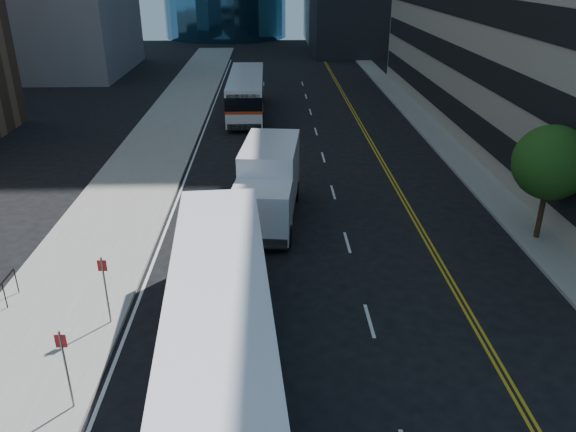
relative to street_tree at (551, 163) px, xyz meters
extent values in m
plane|color=black|center=(-9.00, -8.00, -3.64)|extent=(160.00, 160.00, 0.00)
cube|color=gray|center=(-19.50, 17.00, -3.57)|extent=(5.00, 90.00, 0.15)
cube|color=gray|center=(0.00, 17.00, -3.57)|extent=(2.00, 90.00, 0.15)
cylinder|color=#332114|center=(0.00, 0.00, -2.39)|extent=(0.24, 0.24, 2.20)
sphere|color=#154714|center=(0.00, 0.00, 0.01)|extent=(3.20, 3.20, 3.20)
cube|color=white|center=(-13.40, -8.34, -2.67)|extent=(3.76, 13.09, 1.18)
cube|color=red|center=(-13.40, -8.34, -1.97)|extent=(3.78, 13.11, 0.24)
cube|color=black|center=(-13.40, -8.34, -1.38)|extent=(3.78, 13.11, 0.97)
cube|color=white|center=(-13.40, -8.34, -0.57)|extent=(3.76, 13.09, 0.54)
cylinder|color=black|center=(-14.94, -5.00, -3.10)|extent=(0.40, 1.10, 1.08)
cylinder|color=black|center=(-12.39, -4.81, -3.10)|extent=(0.40, 1.10, 1.08)
cube|color=white|center=(-13.77, 23.49, -2.72)|extent=(2.70, 12.32, 1.13)
cube|color=red|center=(-13.77, 23.49, -2.05)|extent=(2.72, 12.34, 0.23)
cube|color=black|center=(-13.77, 23.49, -1.49)|extent=(2.72, 12.34, 0.92)
cube|color=white|center=(-13.77, 23.49, -0.72)|extent=(2.70, 12.32, 0.51)
cylinder|color=black|center=(-14.97, 19.79, -3.13)|extent=(0.31, 1.03, 1.03)
cylinder|color=black|center=(-12.55, 19.80, -3.13)|extent=(0.31, 1.03, 1.03)
cylinder|color=black|center=(-14.99, 26.77, -3.13)|extent=(0.31, 1.03, 1.03)
cylinder|color=black|center=(-12.57, 26.78, -3.13)|extent=(0.31, 1.03, 1.03)
cube|color=silver|center=(-12.28, 0.03, -2.12)|extent=(2.76, 2.57, 2.20)
cube|color=black|center=(-12.39, -0.96, -1.70)|extent=(2.31, 0.31, 1.15)
cube|color=silver|center=(-11.87, 3.68, -1.49)|extent=(3.06, 5.28, 2.73)
cube|color=black|center=(-12.00, 2.53, -3.06)|extent=(2.67, 7.09, 0.26)
cylinder|color=black|center=(-13.43, -0.06, -3.14)|extent=(0.40, 1.03, 1.01)
cylinder|color=black|center=(-11.17, -0.31, -3.14)|extent=(0.40, 1.03, 1.01)
cylinder|color=black|center=(-12.86, 5.16, -3.14)|extent=(0.40, 1.03, 1.01)
cylinder|color=black|center=(-10.59, 4.91, -3.14)|extent=(0.40, 1.03, 1.01)
camera|label=1|loc=(-11.85, -22.16, 7.71)|focal=35.00mm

